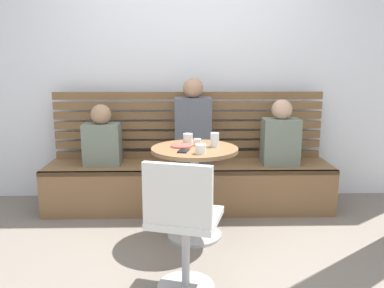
% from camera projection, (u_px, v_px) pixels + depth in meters
% --- Properties ---
extents(ground, '(8.00, 8.00, 0.00)m').
position_uv_depth(ground, '(192.00, 273.00, 2.65)').
color(ground, '#70665B').
extents(back_wall, '(5.20, 0.10, 2.90)m').
position_uv_depth(back_wall, '(188.00, 56.00, 3.95)').
color(back_wall, silver).
rests_on(back_wall, ground).
extents(booth_bench, '(2.70, 0.52, 0.44)m').
position_uv_depth(booth_bench, '(189.00, 186.00, 3.77)').
color(booth_bench, brown).
rests_on(booth_bench, ground).
extents(booth_backrest, '(2.65, 0.04, 0.67)m').
position_uv_depth(booth_backrest, '(188.00, 125.00, 3.90)').
color(booth_backrest, brown).
rests_on(booth_backrest, booth_bench).
extents(cafe_table, '(0.68, 0.68, 0.74)m').
position_uv_depth(cafe_table, '(195.00, 175.00, 3.10)').
color(cafe_table, '#ADADB2').
rests_on(cafe_table, ground).
extents(white_chair, '(0.49, 0.49, 0.85)m').
position_uv_depth(white_chair, '(183.00, 222.00, 2.31)').
color(white_chair, '#ADADB2').
rests_on(white_chair, ground).
extents(person_adult, '(0.34, 0.22, 0.81)m').
position_uv_depth(person_adult, '(193.00, 126.00, 3.68)').
color(person_adult, '#4C515B').
rests_on(person_adult, booth_bench).
extents(person_child_left, '(0.34, 0.22, 0.57)m').
position_uv_depth(person_child_left, '(102.00, 139.00, 3.68)').
color(person_child_left, slate).
rests_on(person_child_left, booth_bench).
extents(person_child_middle, '(0.34, 0.22, 0.62)m').
position_uv_depth(person_child_middle, '(281.00, 136.00, 3.68)').
color(person_child_middle, slate).
rests_on(person_child_middle, booth_bench).
extents(cup_glass_short, '(0.08, 0.08, 0.08)m').
position_uv_depth(cup_glass_short, '(188.00, 138.00, 3.21)').
color(cup_glass_short, silver).
rests_on(cup_glass_short, cafe_table).
extents(cup_water_clear, '(0.07, 0.07, 0.11)m').
position_uv_depth(cup_water_clear, '(215.00, 140.00, 3.08)').
color(cup_water_clear, white).
rests_on(cup_water_clear, cafe_table).
extents(cup_espresso_small, '(0.06, 0.06, 0.05)m').
position_uv_depth(cup_espresso_small, '(197.00, 142.00, 3.13)').
color(cup_espresso_small, silver).
rests_on(cup_espresso_small, cafe_table).
extents(cup_ceramic_white, '(0.08, 0.08, 0.07)m').
position_uv_depth(cup_ceramic_white, '(201.00, 149.00, 2.85)').
color(cup_ceramic_white, white).
rests_on(cup_ceramic_white, cafe_table).
extents(plate_small, '(0.17, 0.17, 0.01)m').
position_uv_depth(plate_small, '(182.00, 146.00, 3.09)').
color(plate_small, '#DB4C42').
rests_on(plate_small, cafe_table).
extents(phone_on_table, '(0.10, 0.15, 0.01)m').
position_uv_depth(phone_on_table, '(184.00, 151.00, 2.93)').
color(phone_on_table, black).
rests_on(phone_on_table, cafe_table).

